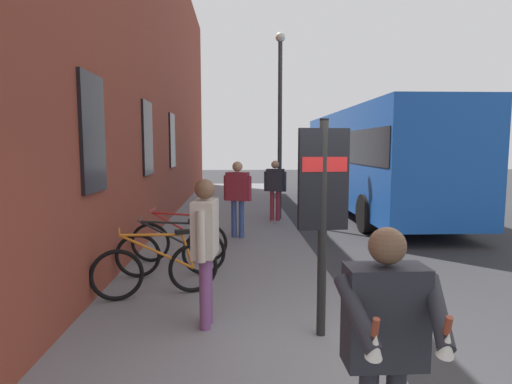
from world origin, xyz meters
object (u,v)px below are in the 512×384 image
bicycle_under_window (157,269)px  transit_info_sign (323,193)px  city_bus (372,155)px  pedestrian_crossing_street (238,191)px  street_lamp (280,110)px  tourist_with_hotdogs (386,333)px  pedestrian_by_facade (275,184)px  bicycle_mid_rack (180,241)px  pedestrian_near_bus (205,238)px  bicycle_by_door (172,253)px

bicycle_under_window → transit_info_sign: 2.73m
city_bus → pedestrian_crossing_street: size_ratio=5.97×
transit_info_sign → street_lamp: bearing=-2.2°
pedestrian_crossing_street → tourist_with_hotdogs: 7.36m
city_bus → pedestrian_by_facade: size_ratio=6.16×
transit_info_sign → pedestrian_by_facade: transit_info_sign is taller
city_bus → tourist_with_hotdogs: bearing=162.5°
bicycle_mid_rack → pedestrian_crossing_street: 2.42m
pedestrian_by_facade → street_lamp: (0.26, -0.15, 2.08)m
bicycle_under_window → bicycle_mid_rack: 1.78m
pedestrian_near_bus → street_lamp: bearing=-12.3°
bicycle_under_window → pedestrian_by_facade: (6.05, -2.21, 0.65)m
bicycle_by_door → tourist_with_hotdogs: 4.86m
pedestrian_by_facade → bicycle_mid_rack: bearing=153.5°
pedestrian_near_bus → tourist_with_hotdogs: size_ratio=1.06×
tourist_with_hotdogs → pedestrian_by_facade: bearing=-1.2°
transit_info_sign → pedestrian_by_facade: (7.37, -0.14, -0.56)m
bicycle_under_window → pedestrian_crossing_street: size_ratio=0.97×
pedestrian_by_facade → tourist_with_hotdogs: (-9.53, 0.20, -0.03)m
pedestrian_crossing_street → street_lamp: street_lamp is taller
bicycle_under_window → transit_info_sign: transit_info_sign is taller
city_bus → pedestrian_by_facade: (-2.08, 3.45, -0.76)m
bicycle_under_window → city_bus: 10.00m
pedestrian_by_facade → transit_info_sign: bearing=178.9°
bicycle_by_door → pedestrian_near_bus: size_ratio=1.02×
bicycle_by_door → pedestrian_by_facade: pedestrian_by_facade is taller
tourist_with_hotdogs → street_lamp: (9.79, -0.35, 2.11)m
pedestrian_by_facade → tourist_with_hotdogs: 9.53m
pedestrian_crossing_street → pedestrian_by_facade: bearing=-25.7°
bicycle_under_window → bicycle_mid_rack: size_ratio=0.97×
pedestrian_near_bus → tourist_with_hotdogs: pedestrian_near_bus is taller
transit_info_sign → pedestrian_near_bus: 1.44m
transit_info_sign → street_lamp: street_lamp is taller
bicycle_mid_rack → city_bus: size_ratio=0.17×
pedestrian_crossing_street → bicycle_under_window: bearing=163.5°
bicycle_under_window → pedestrian_crossing_street: 4.06m
transit_info_sign → city_bus: city_bus is taller
bicycle_under_window → pedestrian_near_bus: 1.44m
bicycle_by_door → city_bus: size_ratio=0.17×
street_lamp → bicycle_by_door: bearing=156.9°
bicycle_under_window → pedestrian_crossing_street: bearing=-16.5°
bicycle_by_door → pedestrian_near_bus: 2.18m
pedestrian_by_facade → street_lamp: 2.10m
transit_info_sign → pedestrian_crossing_street: transit_info_sign is taller
city_bus → tourist_with_hotdogs: (-11.60, 3.65, -0.78)m
pedestrian_by_facade → bicycle_under_window: bearing=160.0°
pedestrian_near_bus → street_lamp: (7.33, -1.59, 2.06)m
bicycle_under_window → pedestrian_near_bus: bearing=-143.2°
bicycle_mid_rack → pedestrian_by_facade: (4.28, -2.13, 0.65)m
pedestrian_by_facade → pedestrian_near_bus: size_ratio=0.98×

